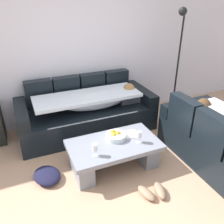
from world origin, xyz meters
The scene contains 11 objects.
ground_plane centered at (0.00, 0.00, 0.00)m, with size 14.00×14.00×0.00m, color tan.
back_wall centered at (0.00, 2.15, 1.35)m, with size 9.00×0.10×2.70m, color silver.
couch_along_wall centered at (0.10, 1.62, 0.33)m, with size 2.23×0.92×0.88m.
coffee_table centered at (0.10, 0.53, 0.24)m, with size 1.20×0.68×0.38m.
fruit_bowl centered at (0.17, 0.63, 0.42)m, with size 0.28×0.28×0.10m.
wine_glass_near_left centered at (-0.22, 0.38, 0.50)m, with size 0.07×0.07×0.17m.
wine_glass_near_right centered at (0.41, 0.42, 0.50)m, with size 0.07×0.07×0.17m.
open_magazine centered at (0.35, 0.65, 0.39)m, with size 0.28×0.21×0.01m, color white.
floor_lamp centered at (1.82, 1.59, 1.12)m, with size 0.33×0.31×1.95m.
pair_of_shoes centered at (0.32, -0.13, 0.04)m, with size 0.35×0.32×0.09m.
crumpled_garment centered at (-0.79, 0.63, 0.06)m, with size 0.40×0.32×0.12m, color #191933.
Camera 1 is at (-0.92, -1.80, 2.14)m, focal length 37.42 mm.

